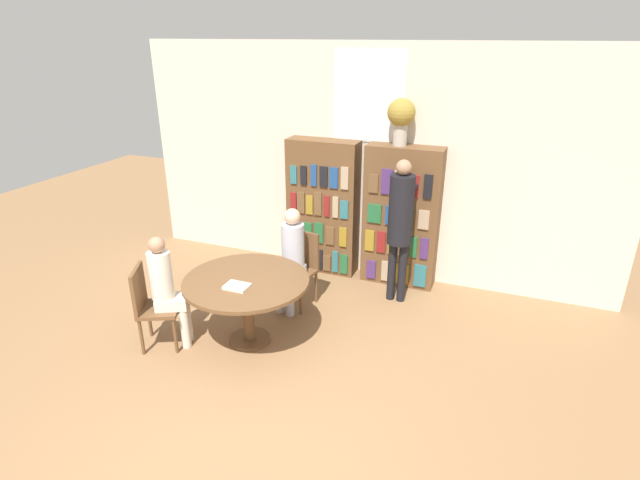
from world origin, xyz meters
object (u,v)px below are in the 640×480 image
bookshelf_right (401,217)px  librarian_standing (401,218)px  chair_left_side (300,265)px  seated_reader_right (167,287)px  bookshelf_left (323,207)px  flower_vase (401,116)px  reading_table (247,289)px  chair_near_camera (151,303)px  seated_reader_left (291,254)px

bookshelf_right → librarian_standing: bearing=-79.0°
chair_left_side → seated_reader_right: (-0.90, -1.32, 0.18)m
bookshelf_left → chair_left_side: bookshelf_left is taller
flower_vase → seated_reader_right: (-1.80, -2.31, -1.48)m
flower_vase → seated_reader_right: flower_vase is taller
bookshelf_left → bookshelf_right: size_ratio=1.00×
flower_vase → librarian_standing: bearing=-70.7°
reading_table → librarian_standing: bearing=49.2°
chair_near_camera → librarian_standing: (2.15, 1.89, 0.58)m
seated_reader_left → librarian_standing: size_ratio=0.71×
reading_table → chair_left_side: size_ratio=1.45×
chair_near_camera → seated_reader_left: 1.62m
reading_table → librarian_standing: librarian_standing is taller
bookshelf_left → librarian_standing: bearing=-23.3°
bookshelf_right → flower_vase: 1.26m
reading_table → chair_left_side: bearing=79.8°
seated_reader_left → bookshelf_right: bearing=-121.0°
reading_table → chair_near_camera: bearing=-154.2°
bookshelf_right → seated_reader_right: (-1.88, -2.31, -0.22)m
reading_table → chair_near_camera: (-0.89, -0.43, -0.13)m
librarian_standing → bookshelf_left: bearing=156.7°
chair_near_camera → seated_reader_right: 0.26m
bookshelf_right → chair_left_side: size_ratio=2.02×
flower_vase → chair_near_camera: flower_vase is taller
bookshelf_left → librarian_standing: bookshelf_left is taller
seated_reader_left → flower_vase: bearing=-118.6°
bookshelf_left → reading_table: size_ratio=1.39×
seated_reader_right → chair_near_camera: bearing=-90.0°
bookshelf_right → seated_reader_right: size_ratio=1.47×
bookshelf_left → seated_reader_right: bookshelf_left is taller
chair_near_camera → librarian_standing: size_ratio=0.51×
chair_near_camera → chair_left_side: same height
bookshelf_right → chair_left_side: bearing=-135.0°
seated_reader_left → bookshelf_left: bearing=-77.2°
flower_vase → chair_near_camera: bearing=-129.5°
bookshelf_right → seated_reader_right: bookshelf_right is taller
seated_reader_right → librarian_standing: 2.71m
flower_vase → seated_reader_left: size_ratio=0.45×
chair_left_side → seated_reader_left: bearing=90.0°
bookshelf_left → librarian_standing: 1.28m
flower_vase → librarian_standing: 1.21m
bookshelf_right → seated_reader_left: 1.55m
reading_table → chair_left_side: 1.00m
flower_vase → chair_left_side: size_ratio=0.62×
flower_vase → reading_table: (-1.08, -1.96, -1.54)m
seated_reader_left → seated_reader_right: (-0.87, -1.15, -0.03)m
librarian_standing → seated_reader_right: bearing=-137.6°
bookshelf_left → librarian_standing: (1.17, -0.50, 0.18)m
bookshelf_right → reading_table: bearing=-120.6°
seated_reader_left → seated_reader_right: size_ratio=1.02×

